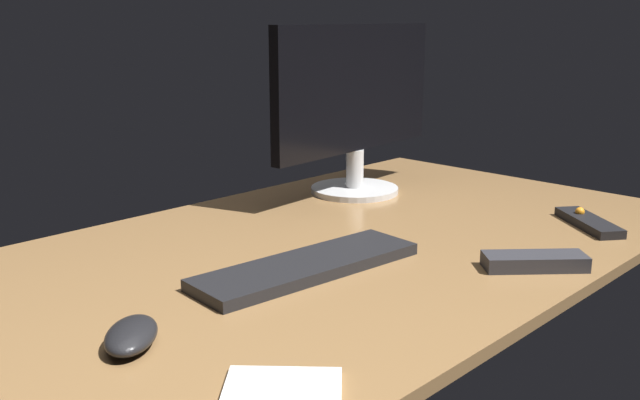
% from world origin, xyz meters
% --- Properties ---
extents(desk, '(1.40, 0.84, 0.02)m').
position_xyz_m(desk, '(0.00, 0.00, 0.01)').
color(desk, olive).
rests_on(desk, ground).
extents(monitor, '(0.54, 0.20, 0.39)m').
position_xyz_m(monitor, '(0.29, 0.23, 0.23)').
color(monitor, silver).
rests_on(monitor, desk).
extents(keyboard, '(0.41, 0.15, 0.02)m').
position_xyz_m(keyboard, '(-0.17, -0.07, 0.03)').
color(keyboard, black).
rests_on(keyboard, desk).
extents(computer_mouse, '(0.12, 0.12, 0.03)m').
position_xyz_m(computer_mouse, '(-0.51, -0.10, 0.04)').
color(computer_mouse, black).
rests_on(computer_mouse, desk).
extents(media_remote, '(0.15, 0.18, 0.03)m').
position_xyz_m(media_remote, '(0.40, -0.28, 0.03)').
color(media_remote, black).
rests_on(media_remote, desk).
extents(tv_remote, '(0.16, 0.16, 0.03)m').
position_xyz_m(tv_remote, '(0.10, -0.32, 0.03)').
color(tv_remote, '#2D2D33').
rests_on(tv_remote, desk).
extents(notepad, '(0.16, 0.16, 0.01)m').
position_xyz_m(notepad, '(-0.46, -0.32, 0.02)').
color(notepad, silver).
rests_on(notepad, desk).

